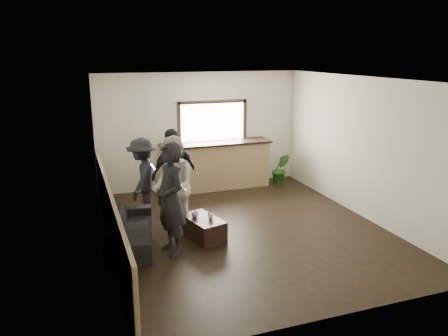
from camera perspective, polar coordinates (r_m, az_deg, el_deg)
name	(u,v)px	position (r m, az deg, el deg)	size (l,w,h in m)	color
ground	(246,229)	(8.36, 2.88, -7.98)	(5.00, 6.00, 0.01)	black
room_shell	(208,157)	(7.67, -2.08, 1.45)	(5.01, 6.01, 2.80)	silver
bar_counter	(216,162)	(10.66, -1.08, 0.74)	(2.70, 0.68, 2.13)	#A38158
sofa	(130,229)	(7.82, -12.18, -7.81)	(1.89, 0.74, 0.55)	black
coffee_table	(203,228)	(7.91, -2.75, -7.86)	(0.48, 0.87, 0.39)	black
cup_a	(195,214)	(7.88, -3.82, -6.08)	(0.12, 0.12, 0.10)	silver
cup_b	(211,216)	(7.79, -1.75, -6.27)	(0.11, 0.11, 0.10)	silver
potted_plant	(281,169)	(11.07, 7.41, -0.12)	(0.44, 0.36, 0.81)	#2D6623
person_a	(171,200)	(7.15, -6.99, -4.11)	(0.61, 0.77, 1.87)	black
person_b	(173,186)	(7.96, -6.65, -2.32)	(0.74, 0.92, 1.81)	beige
person_c	(143,178)	(8.88, -10.59, -1.28)	(0.97, 1.20, 1.63)	black
person_d	(174,173)	(8.86, -6.57, -0.60)	(1.14, 0.83, 1.79)	black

